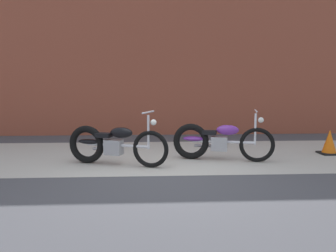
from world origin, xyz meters
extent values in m
plane|color=#47474C|center=(0.00, 0.00, 0.00)|extent=(80.00, 80.00, 0.00)
cube|color=#B2ADA3|center=(0.00, 1.75, 0.00)|extent=(36.00, 3.50, 0.01)
cube|color=brown|center=(0.00, 5.20, 2.69)|extent=(36.00, 0.50, 5.38)
torus|color=black|center=(-0.22, 0.60, 0.34)|extent=(0.67, 0.30, 0.68)
torus|color=black|center=(-1.45, 1.03, 0.36)|extent=(0.73, 0.36, 0.73)
cylinder|color=silver|center=(-0.83, 0.81, 0.38)|extent=(1.19, 0.46, 0.06)
cube|color=#99999E|center=(-0.91, 0.84, 0.34)|extent=(0.37, 0.31, 0.28)
ellipsoid|color=black|center=(-0.76, 0.79, 0.62)|extent=(0.48, 0.32, 0.20)
ellipsoid|color=black|center=(-1.40, 1.01, 0.42)|extent=(0.47, 0.31, 0.10)
cube|color=black|center=(-1.10, 0.91, 0.56)|extent=(0.33, 0.28, 0.08)
cylinder|color=silver|center=(-0.25, 0.61, 0.65)|extent=(0.06, 0.06, 0.62)
cylinder|color=silver|center=(-0.25, 0.61, 1.01)|extent=(0.22, 0.56, 0.03)
sphere|color=white|center=(-0.16, 0.58, 0.83)|extent=(0.11, 0.11, 0.11)
cylinder|color=silver|center=(-1.08, 1.06, 0.26)|extent=(0.54, 0.24, 0.06)
torus|color=black|center=(1.86, 0.94, 0.34)|extent=(0.68, 0.26, 0.68)
torus|color=black|center=(0.61, 1.28, 0.36)|extent=(0.74, 0.32, 0.73)
cylinder|color=silver|center=(1.23, 1.11, 0.38)|extent=(1.21, 0.38, 0.06)
cube|color=#99999E|center=(1.16, 1.13, 0.34)|extent=(0.37, 0.30, 0.28)
ellipsoid|color=#6B2D93|center=(1.31, 1.09, 0.62)|extent=(0.47, 0.30, 0.20)
ellipsoid|color=#6B2D93|center=(0.66, 1.27, 0.42)|extent=(0.47, 0.29, 0.10)
cube|color=black|center=(0.96, 1.18, 0.56)|extent=(0.32, 0.27, 0.08)
cylinder|color=silver|center=(1.82, 0.95, 0.65)|extent=(0.05, 0.05, 0.62)
cylinder|color=silver|center=(1.82, 0.95, 1.01)|extent=(0.18, 0.57, 0.03)
sphere|color=white|center=(1.92, 0.92, 0.83)|extent=(0.11, 0.11, 0.11)
cylinder|color=silver|center=(0.97, 1.34, 0.26)|extent=(0.55, 0.20, 0.06)
cone|color=orange|center=(3.72, 1.62, 0.28)|extent=(0.32, 0.32, 0.55)
cube|color=black|center=(3.72, 1.62, 0.02)|extent=(0.40, 0.40, 0.04)
camera|label=1|loc=(-0.21, -5.10, 1.39)|focal=34.07mm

